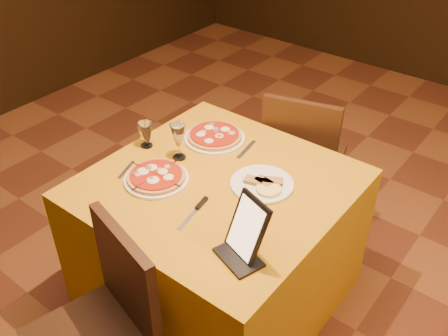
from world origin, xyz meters
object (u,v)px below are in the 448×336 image
Objects in this scene: chair_main_far at (305,156)px; pizza_near at (156,178)px; pizza_far at (214,137)px; main_table at (219,242)px; tablet at (247,228)px; wine_glass at (178,141)px; water_glass at (146,135)px.

chair_main_far reaches higher than pizza_near.
chair_main_far is 2.93× the size of pizza_far.
main_table is 1.21× the size of chair_main_far.
tablet reaches higher than pizza_near.
pizza_near is 1.55× the size of wine_glass.
tablet is (0.60, -0.55, 0.10)m from pizza_far.
chair_main_far is (0.00, 0.82, 0.08)m from main_table.
main_table is at bearing -7.58° from wine_glass.
wine_glass is at bearing 101.82° from pizza_near.
tablet is at bearing -42.31° from pizza_far.
wine_glass is (-0.04, 0.20, 0.08)m from pizza_near.
water_glass is at bearing 178.45° from main_table.
wine_glass reaches higher than main_table.
chair_main_far is 3.73× the size of tablet.
water_glass is at bearing 179.06° from tablet.
chair_main_far is 0.91m from wine_glass.
chair_main_far reaches higher than water_glass.
main_table is at bearing 74.67° from chair_main_far.
pizza_near is 0.44m from pizza_far.
water_glass is at bearing -173.40° from wine_glass.
main_table is at bearing -48.45° from pizza_far.
wine_glass is 0.78× the size of tablet.
tablet is at bearing -19.16° from water_glass.
tablet reaches higher than chair_main_far.
main_table is 3.73× the size of pizza_near.
chair_main_far is 3.09× the size of pizza_near.
tablet reaches higher than main_table.
water_glass reaches higher than pizza_far.
water_glass is 0.53× the size of tablet.
wine_glass is (-0.27, 0.04, 0.47)m from main_table.
water_glass is at bearing 44.49° from chair_main_far.
tablet is (0.83, -0.29, 0.06)m from water_glass.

